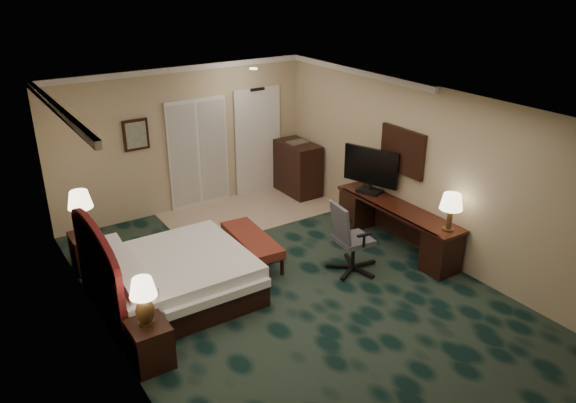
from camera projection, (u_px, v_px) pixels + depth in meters
floor at (297, 295)px, 8.00m from camera, size 5.00×7.50×0.00m
ceiling at (298, 109)px, 6.94m from camera, size 5.00×7.50×0.00m
wall_back at (184, 140)px, 10.36m from camera, size 5.00×0.00×2.70m
wall_front at (554, 364)px, 4.59m from camera, size 5.00×0.00×2.70m
wall_left at (111, 259)px, 6.22m from camera, size 0.00×7.50×2.70m
wall_right at (430, 173)px, 8.73m from camera, size 0.00×7.50×2.70m
crown_molding at (298, 113)px, 6.96m from camera, size 5.00×7.50×0.10m
tile_patch at (251, 211)px, 10.68m from camera, size 3.20×1.70×0.01m
headboard at (98, 270)px, 7.27m from camera, size 0.12×2.00×1.40m
entry_door at (258, 142)px, 11.23m from camera, size 1.02×0.06×2.18m
closet_doors at (198, 153)px, 10.57m from camera, size 1.20×0.06×2.10m
wall_art at (136, 135)px, 9.78m from camera, size 0.45×0.06×0.55m
wall_mirror at (402, 151)px, 9.09m from camera, size 0.05×0.95×0.75m
bed at (177, 278)px, 7.84m from camera, size 1.94×1.80×0.62m
nightstand_near at (150, 344)px, 6.54m from camera, size 0.44×0.50×0.55m
nightstand_far at (88, 251)px, 8.61m from camera, size 0.46×0.52×0.57m
lamp_near at (144, 301)px, 6.35m from camera, size 0.35×0.35×0.59m
lamp_far at (82, 213)px, 8.41m from camera, size 0.46×0.46×0.69m
bed_bench at (252, 249)px, 8.80m from camera, size 0.57×1.40×0.46m
desk at (396, 226)px, 9.25m from camera, size 0.54×2.49×0.72m
tv at (371, 171)px, 9.51m from camera, size 0.42×0.99×0.79m
desk_lamp at (450, 212)px, 8.19m from camera, size 0.34×0.34×0.59m
desk_chair at (354, 237)px, 8.44m from camera, size 0.73×0.69×1.13m
minibar at (298, 168)px, 11.35m from camera, size 0.56×1.01×1.06m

